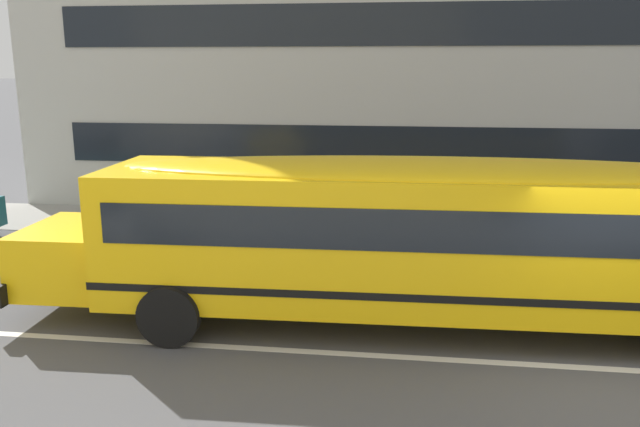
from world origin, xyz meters
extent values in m
plane|color=#4C4C4F|center=(0.00, 0.00, 0.00)|extent=(400.00, 400.00, 0.00)
cube|color=gray|center=(0.00, 7.48, 0.01)|extent=(120.00, 3.00, 0.01)
cube|color=silver|center=(0.00, 0.00, 0.00)|extent=(110.00, 0.16, 0.01)
cube|color=yellow|center=(-2.43, 1.21, 1.49)|extent=(10.27, 2.58, 2.04)
cube|color=yellow|center=(-8.28, 1.06, 0.98)|extent=(1.53, 1.99, 1.02)
cube|color=black|center=(-9.03, 1.04, 0.63)|extent=(0.24, 2.33, 0.33)
cube|color=black|center=(-2.43, 1.21, 1.85)|extent=(9.66, 2.60, 0.59)
cube|color=black|center=(-2.43, 1.21, 0.88)|extent=(10.29, 2.61, 0.11)
ellipsoid|color=yellow|center=(-2.43, 1.21, 2.51)|extent=(9.86, 2.38, 0.33)
cylinder|color=red|center=(-5.74, 2.46, 1.38)|extent=(0.42, 0.42, 0.03)
cylinder|color=black|center=(-6.29, -0.05, 0.46)|extent=(0.94, 0.28, 0.93)
cylinder|color=black|center=(-6.34, 2.27, 0.46)|extent=(0.94, 0.28, 0.93)
cube|color=black|center=(-3.86, 8.96, 1.92)|extent=(17.24, 0.04, 1.10)
cube|color=black|center=(-3.86, 8.96, 5.12)|extent=(17.24, 0.04, 1.10)
camera|label=1|loc=(-2.92, -8.48, 4.04)|focal=35.81mm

